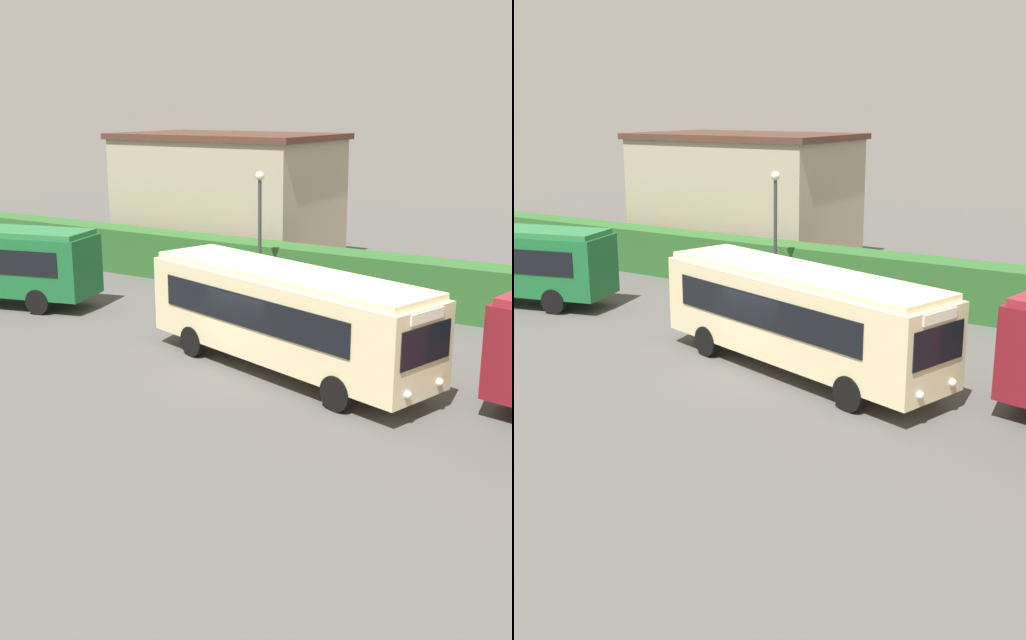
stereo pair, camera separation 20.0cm
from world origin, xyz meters
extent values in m
plane|color=#514F4C|center=(0.00, 0.00, 0.00)|extent=(81.22, 81.22, 0.00)
cube|color=black|center=(-13.26, 2.74, 2.03)|extent=(6.71, 1.81, 0.95)
cylinder|color=black|center=(-10.31, 1.22, 0.50)|extent=(1.04, 0.53, 1.00)
cylinder|color=black|center=(-10.85, 3.26, 0.50)|extent=(1.04, 0.53, 1.00)
cube|color=beige|center=(1.22, 0.46, 1.77)|extent=(10.43, 5.20, 2.44)
cube|color=#F8E8B2|center=(1.22, 0.46, 3.09)|extent=(10.09, 4.92, 0.20)
cube|color=black|center=(1.28, 1.74, 2.07)|extent=(7.61, 2.24, 0.98)
cube|color=black|center=(0.59, -0.66, 2.07)|extent=(7.61, 2.24, 0.98)
cube|color=black|center=(6.11, -0.96, 2.07)|extent=(0.60, 1.96, 1.03)
cube|color=silver|center=(6.11, -0.96, 2.81)|extent=(0.42, 1.32, 0.28)
cylinder|color=black|center=(4.56, 0.67, 0.50)|extent=(1.04, 0.55, 1.00)
cylinder|color=black|center=(3.93, -1.51, 0.50)|extent=(1.04, 0.55, 1.00)
cylinder|color=black|center=(-1.48, 2.42, 0.50)|extent=(1.04, 0.55, 1.00)
cylinder|color=black|center=(-2.11, 0.24, 0.50)|extent=(1.04, 0.55, 1.00)
sphere|color=silver|center=(6.31, -0.31, 0.90)|extent=(0.22, 0.22, 0.22)
sphere|color=silver|center=(5.94, -1.62, 0.90)|extent=(0.22, 0.22, 0.22)
cube|color=black|center=(7.47, 1.13, 2.10)|extent=(0.39, 1.95, 1.05)
cube|color=silver|center=(7.47, 1.13, 2.87)|extent=(0.27, 1.31, 0.28)
sphere|color=silver|center=(7.34, 0.48, 0.90)|extent=(0.22, 0.22, 0.22)
sphere|color=silver|center=(7.57, 1.79, 0.90)|extent=(0.22, 0.22, 0.22)
cube|color=olive|center=(2.92, 2.95, 0.40)|extent=(0.36, 0.35, 0.80)
cube|color=maroon|center=(2.92, 2.95, 1.15)|extent=(0.49, 0.46, 0.70)
sphere|color=#8C6647|center=(2.92, 2.95, 1.60)|extent=(0.22, 0.22, 0.22)
cube|color=#2B6028|center=(0.00, 9.34, 1.06)|extent=(52.61, 1.63, 2.11)
cube|color=tan|center=(-10.23, 14.43, 3.11)|extent=(10.42, 6.74, 6.21)
cube|color=#4C2D23|center=(-10.23, 14.43, 6.36)|extent=(10.84, 7.01, 0.30)
cylinder|color=#38383D|center=(-3.69, 6.94, 2.52)|extent=(0.14, 0.14, 5.05)
sphere|color=beige|center=(-3.69, 6.94, 5.23)|extent=(0.36, 0.36, 0.36)
camera|label=1|loc=(12.27, -18.98, 7.91)|focal=43.28mm
camera|label=2|loc=(12.44, -18.87, 7.91)|focal=43.28mm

